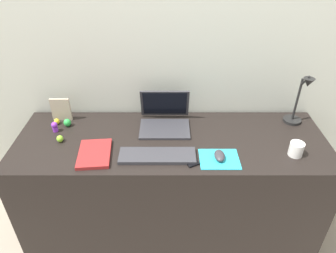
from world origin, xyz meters
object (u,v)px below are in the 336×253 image
(mouse, at_px, (219,156))
(toy_figurine_green, at_px, (67,123))
(coffee_mug, at_px, (296,149))
(toy_figurine_purple, at_px, (54,127))
(picture_frame, at_px, (60,110))
(keyboard, at_px, (157,156))
(toy_figurine_yellow, at_px, (56,122))
(cell_phone, at_px, (188,159))
(notebook_pad, at_px, (94,154))
(toy_figurine_lime, at_px, (59,139))
(desk_lamp, at_px, (299,102))
(laptop, at_px, (164,117))

(mouse, distance_m, toy_figurine_green, 0.95)
(coffee_mug, xyz_separation_m, toy_figurine_purple, (-1.36, 0.23, -0.00))
(picture_frame, xyz_separation_m, toy_figurine_green, (0.05, -0.07, -0.05))
(coffee_mug, relative_size, toy_figurine_purple, 1.23)
(mouse, relative_size, toy_figurine_purple, 1.51)
(keyboard, xyz_separation_m, toy_figurine_yellow, (-0.63, 0.33, 0.01))
(toy_figurine_green, xyz_separation_m, toy_figurine_purple, (-0.06, -0.06, 0.01))
(toy_figurine_green, bearing_deg, toy_figurine_purple, -135.97)
(mouse, relative_size, toy_figurine_yellow, 2.55)
(coffee_mug, distance_m, toy_figurine_yellow, 1.41)
(keyboard, height_order, toy_figurine_green, toy_figurine_green)
(mouse, height_order, cell_phone, mouse)
(coffee_mug, bearing_deg, notebook_pad, -179.82)
(toy_figurine_lime, bearing_deg, desk_lamp, 7.42)
(toy_figurine_yellow, bearing_deg, cell_phone, -23.23)
(laptop, xyz_separation_m, keyboard, (-0.04, -0.32, -0.04))
(mouse, xyz_separation_m, toy_figurine_lime, (-0.89, 0.15, -0.00))
(coffee_mug, distance_m, toy_figurine_lime, 1.31)
(keyboard, bearing_deg, toy_figurine_green, 151.62)
(picture_frame, distance_m, coffee_mug, 1.40)
(picture_frame, distance_m, toy_figurine_purple, 0.14)
(toy_figurine_purple, distance_m, toy_figurine_lime, 0.12)
(laptop, height_order, mouse, laptop)
(cell_phone, distance_m, toy_figurine_purple, 0.83)
(notebook_pad, distance_m, picture_frame, 0.45)
(notebook_pad, xyz_separation_m, picture_frame, (-0.27, 0.36, 0.06))
(mouse, distance_m, coffee_mug, 0.42)
(laptop, bearing_deg, toy_figurine_yellow, 179.28)
(coffee_mug, relative_size, toy_figurine_lime, 1.90)
(keyboard, height_order, toy_figurine_yellow, toy_figurine_yellow)
(toy_figurine_yellow, bearing_deg, mouse, -19.33)
(laptop, bearing_deg, toy_figurine_purple, -173.83)
(desk_lamp, bearing_deg, picture_frame, 177.89)
(cell_phone, xyz_separation_m, toy_figurine_yellow, (-0.80, 0.34, 0.01))
(mouse, distance_m, toy_figurine_lime, 0.90)
(toy_figurine_lime, bearing_deg, notebook_pad, -29.16)
(coffee_mug, bearing_deg, toy_figurine_lime, 174.75)
(laptop, xyz_separation_m, toy_figurine_green, (-0.60, -0.01, -0.03))
(toy_figurine_purple, bearing_deg, toy_figurine_green, 44.03)
(laptop, height_order, keyboard, laptop)
(desk_lamp, height_order, toy_figurine_lime, desk_lamp)
(picture_frame, bearing_deg, notebook_pad, -52.89)
(notebook_pad, xyz_separation_m, toy_figurine_yellow, (-0.29, 0.31, 0.01))
(desk_lamp, bearing_deg, keyboard, -158.97)
(toy_figurine_lime, bearing_deg, laptop, 16.48)
(desk_lamp, xyz_separation_m, toy_figurine_purple, (-1.46, -0.08, -0.12))
(mouse, distance_m, desk_lamp, 0.63)
(mouse, relative_size, notebook_pad, 0.40)
(desk_lamp, bearing_deg, toy_figurine_yellow, 179.88)
(toy_figurine_yellow, height_order, toy_figurine_purple, toy_figurine_purple)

